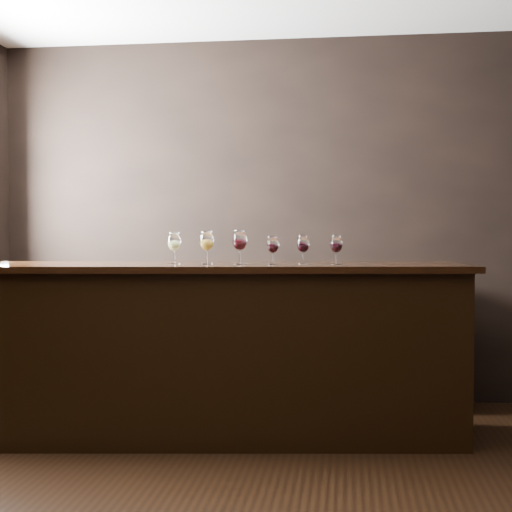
# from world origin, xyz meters

# --- Properties ---
(ground) EXTENTS (5.00, 5.00, 0.00)m
(ground) POSITION_xyz_m (0.00, 0.00, 0.00)
(ground) COLOR black
(ground) RESTS_ON ground
(room_shell) EXTENTS (5.02, 4.52, 2.81)m
(room_shell) POSITION_xyz_m (-0.23, 0.11, 1.81)
(room_shell) COLOR black
(room_shell) RESTS_ON ground
(bar_counter) EXTENTS (3.09, 1.04, 1.06)m
(bar_counter) POSITION_xyz_m (-0.54, 1.09, 0.53)
(bar_counter) COLOR black
(bar_counter) RESTS_ON ground
(bar_top) EXTENTS (3.20, 1.12, 0.04)m
(bar_top) POSITION_xyz_m (-0.54, 1.09, 1.08)
(bar_top) COLOR black
(bar_top) RESTS_ON bar_counter
(back_bar_shelf) EXTENTS (2.54, 0.40, 0.91)m
(back_bar_shelf) POSITION_xyz_m (-0.28, 2.03, 0.46)
(back_bar_shelf) COLOR black
(back_bar_shelf) RESTS_ON ground
(glass_white) EXTENTS (0.08, 0.08, 0.20)m
(glass_white) POSITION_xyz_m (-0.82, 1.08, 1.24)
(glass_white) COLOR white
(glass_white) RESTS_ON bar_top
(glass_amber) EXTENTS (0.09, 0.09, 0.21)m
(glass_amber) POSITION_xyz_m (-0.61, 1.06, 1.24)
(glass_amber) COLOR white
(glass_amber) RESTS_ON bar_top
(glass_red_a) EXTENTS (0.09, 0.09, 0.21)m
(glass_red_a) POSITION_xyz_m (-0.39, 1.05, 1.25)
(glass_red_a) COLOR white
(glass_red_a) RESTS_ON bar_top
(glass_red_b) EXTENTS (0.07, 0.07, 0.17)m
(glass_red_b) POSITION_xyz_m (-0.19, 1.07, 1.22)
(glass_red_b) COLOR white
(glass_red_b) RESTS_ON bar_top
(glass_red_c) EXTENTS (0.08, 0.08, 0.18)m
(glass_red_c) POSITION_xyz_m (-0.01, 1.11, 1.22)
(glass_red_c) COLOR white
(glass_red_c) RESTS_ON bar_top
(glass_red_d) EXTENTS (0.08, 0.08, 0.18)m
(glass_red_d) POSITION_xyz_m (0.20, 1.11, 1.22)
(glass_red_d) COLOR white
(glass_red_d) RESTS_ON bar_top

